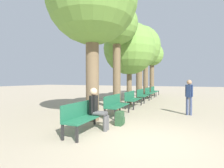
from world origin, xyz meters
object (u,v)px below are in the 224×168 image
object	(u,v)px
tree_row_3	(139,48)
tree_row_4	(146,50)
tree_row_2	(129,49)
person_seated	(97,107)
bench_row_3	(142,95)
tree_row_1	(117,26)
bench_row_0	(84,115)
bench_row_2	(132,98)
tree_row_0	(92,0)
bench_row_4	(149,92)
bench_row_5	(154,90)
pedestrian_near	(189,95)
tree_row_5	(152,56)
backpack	(120,118)
bench_row_1	(116,104)

from	to	relation	value
tree_row_3	tree_row_4	size ratio (longest dim) A/B	1.02
tree_row_2	tree_row_4	world-z (taller)	tree_row_4
tree_row_3	person_seated	size ratio (longest dim) A/B	4.38
bench_row_3	tree_row_1	distance (m)	5.44
bench_row_0	tree_row_4	distance (m)	12.01
tree_row_1	bench_row_3	bearing A→B (deg)	82.45
bench_row_2	tree_row_4	distance (m)	7.24
tree_row_0	tree_row_2	world-z (taller)	tree_row_0
bench_row_4	tree_row_3	size ratio (longest dim) A/B	0.32
bench_row_2	tree_row_1	xyz separation A→B (m)	(-0.50, -1.18, 3.87)
bench_row_5	tree_row_0	bearing A→B (deg)	-92.47
bench_row_3	bench_row_4	world-z (taller)	same
tree_row_2	pedestrian_near	distance (m)	4.98
tree_row_2	bench_row_4	bearing A→B (deg)	83.11
bench_row_3	tree_row_0	bearing A→B (deg)	-94.47
pedestrian_near	tree_row_5	bearing A→B (deg)	108.18
person_seated	pedestrian_near	distance (m)	4.55
tree_row_1	tree_row_5	distance (m)	10.60
bench_row_2	backpack	size ratio (longest dim) A/B	3.84
bench_row_2	bench_row_4	distance (m)	5.23
bench_row_0	tree_row_1	size ratio (longest dim) A/B	0.33
bench_row_5	tree_row_0	world-z (taller)	tree_row_0
tree_row_0	tree_row_3	xyz separation A→B (m)	(-0.00, 7.52, -0.56)
bench_row_0	bench_row_3	size ratio (longest dim) A/B	1.00
bench_row_3	tree_row_3	world-z (taller)	tree_row_3
bench_row_4	person_seated	size ratio (longest dim) A/B	1.39
tree_row_3	tree_row_5	xyz separation A→B (m)	(0.00, 5.70, 0.10)
tree_row_2	person_seated	distance (m)	6.64
tree_row_0	bench_row_5	bearing A→B (deg)	87.53
tree_row_5	person_seated	distance (m)	14.73
bench_row_3	backpack	distance (m)	6.74
bench_row_3	tree_row_1	world-z (taller)	tree_row_1
tree_row_1	backpack	world-z (taller)	tree_row_1
bench_row_0	bench_row_3	xyz separation A→B (m)	(0.00, 7.84, 0.00)
backpack	tree_row_4	bearing A→B (deg)	96.90
bench_row_1	pedestrian_near	distance (m)	3.32
bench_row_0	bench_row_1	world-z (taller)	same
bench_row_1	tree_row_0	size ratio (longest dim) A/B	0.28
tree_row_3	bench_row_3	bearing A→B (deg)	-65.52
bench_row_1	tree_row_4	xyz separation A→B (m)	(-0.50, 8.78, 3.76)
tree_row_3	pedestrian_near	bearing A→B (deg)	-54.82
tree_row_4	backpack	xyz separation A→B (m)	(1.24, -10.25, -4.05)
pedestrian_near	tree_row_4	bearing A→B (deg)	115.28
tree_row_3	tree_row_5	distance (m)	5.70
bench_row_0	bench_row_2	world-z (taller)	same
bench_row_1	bench_row_4	size ratio (longest dim) A/B	1.00
tree_row_1	bench_row_4	bearing A→B (deg)	85.51
person_seated	tree_row_4	bearing A→B (deg)	93.90
bench_row_3	tree_row_5	world-z (taller)	tree_row_5
tree_row_5	backpack	distance (m)	14.13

